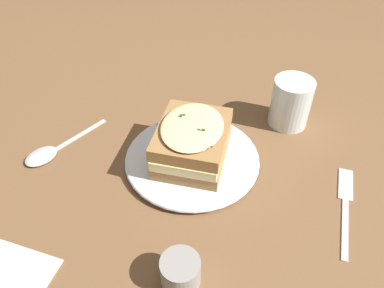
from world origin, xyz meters
name	(u,v)px	position (x,y,z in m)	size (l,w,h in m)	color
ground_plane	(191,167)	(0.00, 0.00, 0.00)	(2.40, 2.40, 0.00)	brown
dinner_plate	(192,159)	(0.00, 0.01, 0.01)	(0.22, 0.22, 0.01)	white
sandwich	(193,142)	(0.00, 0.01, 0.05)	(0.12, 0.14, 0.07)	#A37542
water_glass	(291,103)	(0.16, 0.14, 0.05)	(0.07, 0.07, 0.09)	silver
fork	(346,199)	(0.24, -0.03, 0.00)	(0.04, 0.17, 0.00)	silver
spoon	(46,153)	(-0.25, -0.01, 0.00)	(0.11, 0.15, 0.01)	silver
condiment_pot	(180,272)	(0.02, -0.20, 0.02)	(0.05, 0.05, 0.04)	gray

